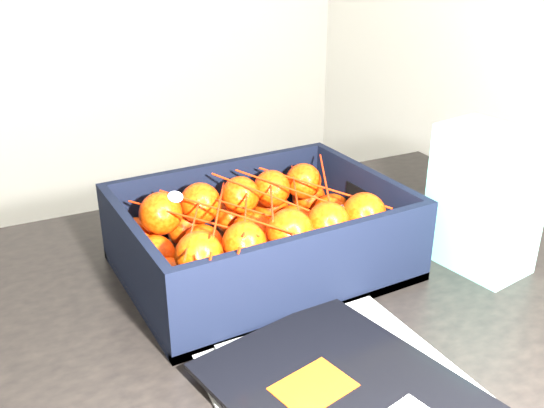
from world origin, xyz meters
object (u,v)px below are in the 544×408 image
table (232,391)px  retail_carton (484,199)px  magazine_stack (352,402)px  produce_crate (261,245)px

table → retail_carton: retail_carton is taller
table → magazine_stack: bearing=-76.1°
retail_carton → produce_crate: bearing=147.0°
table → produce_crate: size_ratio=3.41×
magazine_stack → produce_crate: size_ratio=0.85×
magazine_stack → produce_crate: (0.05, 0.28, 0.03)m
produce_crate → retail_carton: size_ratio=1.86×
magazine_stack → produce_crate: 0.29m
table → produce_crate: bearing=45.9°
table → produce_crate: produce_crate is taller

